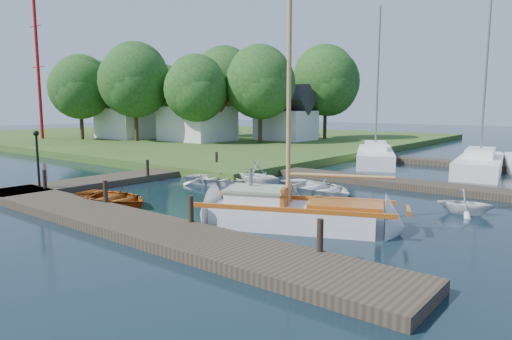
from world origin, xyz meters
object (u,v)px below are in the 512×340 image
Objects in this scene: sailboat at (299,216)px; tree_3 at (261,83)px; mooring_post_4 at (148,168)px; mooring_post_5 at (216,159)px; lamp_post at (37,151)px; house_a at (197,114)px; mooring_post_0 at (45,179)px; mooring_post_2 at (191,209)px; tree_1 at (135,80)px; tree_0 at (80,87)px; house_b at (128,116)px; marina_boat_2 at (480,163)px; tree_7 at (326,81)px; mooring_post_1 at (105,191)px; house_c at (286,118)px; tender_d at (466,200)px; dinghy at (112,195)px; tree_6 at (100,89)px; radio_mast at (38,62)px; tender_b at (258,174)px; tree_2 at (196,89)px; tender_a at (215,177)px; tree_5 at (161,91)px; marina_boat_0 at (375,155)px; tree_4 at (225,81)px; mooring_post_3 at (320,235)px.

sailboat is 1.12× the size of tree_3.
mooring_post_5 is at bearing 90.00° from mooring_post_4.
sailboat reaches higher than lamp_post.
house_a is (-13.00, 11.00, 2.26)m from mooring_post_5.
mooring_post_0 is 9.00m from mooring_post_2.
mooring_post_4 is 21.52m from tree_1.
house_b is at bearing 63.17° from tree_0.
marina_boat_2 is 22.00m from tree_7.
mooring_post_4 is (-4.00, 5.00, 0.00)m from mooring_post_1.
house_a is at bearing -135.00° from house_c.
tree_1 reaches higher than tender_d.
house_c is (-10.37, 26.33, 2.21)m from dinghy.
radio_mast is (2.00, -8.05, 2.38)m from tree_6.
house_a is 13.25m from tree_7.
mooring_post_5 reaches higher than dinghy.
tree_3 is at bearing -89.97° from house_c.
tender_b is at bearing -10.44° from radio_mast.
tree_0 is at bearing 150.86° from mooring_post_1.
tree_0 reaches higher than house_b.
tree_7 reaches higher than tender_b.
tree_1 is 6.38m from tree_2.
tender_a is at bearing -27.45° from tree_1.
tree_2 is at bearing -6.34° from tree_6.
lamp_post is 1.31× the size of tender_d.
tree_5 is (-23.00, 20.05, 4.72)m from mooring_post_4.
radio_mast is at bearing -108.37° from tree_5.
tree_1 is (-25.50, 17.05, 5.39)m from mooring_post_2.
marina_boat_0 is at bearing 83.07° from sailboat.
tender_b is 29.19m from house_b.
mooring_post_0 is 0.10× the size of tree_0.
tree_2 is at bearing 140.55° from mooring_post_5.
mooring_post_1 is 37.13m from tree_5.
tender_b is at bearing -22.13° from tree_6.
tree_0 is 8.49m from tree_6.
tree_4 reaches higher than house_c.
mooring_post_3 is at bearing 175.83° from marina_boat_0.
tree_7 is at bearing 51.47° from house_a.
sailboat is 40.93m from tree_5.
tender_b is (1.53, 7.01, -0.02)m from mooring_post_1.
mooring_post_1 reaches higher than tender_d.
sailboat is at bearing -37.28° from tree_2.
mooring_post_5 is 0.09× the size of tree_7.
mooring_post_3 is 0.09× the size of tree_7.
marina_boat_0 is at bearing 8.17° from tree_0.
house_b is 0.39× the size of radio_mast.
mooring_post_0 is 0.08× the size of marina_boat_0.
tree_0 is at bearing 146.22° from mooring_post_0.
tree_0 is (-28.53, 8.04, 4.85)m from tender_b.
tree_7 is (-19.37, 23.45, 5.71)m from tender_d.
marina_boat_2 reaches higher than marina_boat_0.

